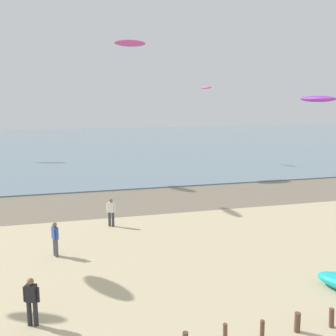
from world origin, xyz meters
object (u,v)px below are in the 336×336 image
Objects in this scene: person_nearest_camera at (32,300)px; kite_aloft_7 at (318,99)px; kite_aloft_6 at (130,43)px; kite_aloft_5 at (206,87)px; person_by_waterline at (111,211)px; person_mid_beach at (55,238)px.

person_nearest_camera is 26.09m from kite_aloft_7.
kite_aloft_6 reaches higher than person_nearest_camera.
kite_aloft_6 reaches higher than kite_aloft_5.
kite_aloft_7 is at bearing 14.76° from person_by_waterline.
person_nearest_camera is 0.55× the size of kite_aloft_7.
person_mid_beach is at bearing -129.10° from person_by_waterline.
kite_aloft_6 is (7.42, 21.32, 12.08)m from person_mid_beach.
kite_aloft_7 is at bearing 34.76° from person_nearest_camera.
kite_aloft_7 is (12.63, -12.96, -5.43)m from kite_aloft_6.
kite_aloft_6 is (-9.73, -4.48, 4.13)m from kite_aloft_5.
kite_aloft_7 reaches higher than person_nearest_camera.
person_nearest_camera and person_by_waterline have the same top height.
person_nearest_camera is 0.54× the size of kite_aloft_6.
kite_aloft_5 is 11.49m from kite_aloft_6.
person_nearest_camera is 1.00× the size of person_by_waterline.
kite_aloft_7 is at bearing -47.74° from kite_aloft_6.
person_mid_beach and person_by_waterline have the same top height.
kite_aloft_6 is at bearing 73.51° from person_nearest_camera.
person_by_waterline is at bearing -105.72° from kite_aloft_6.
person_nearest_camera is at bearing -111.17° from person_by_waterline.
kite_aloft_5 reaches higher than person_by_waterline.
person_by_waterline is at bearing -97.14° from kite_aloft_7.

